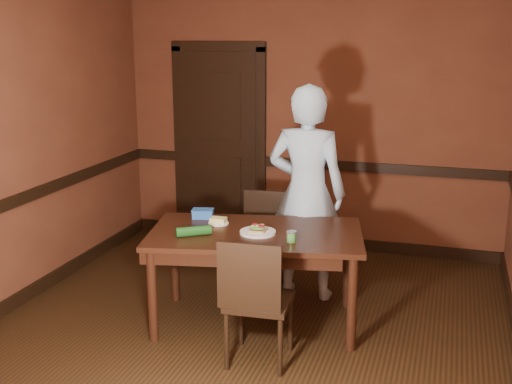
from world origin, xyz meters
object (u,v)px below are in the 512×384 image
Objects in this scene: chair_far at (259,244)px; sandwich_plate at (258,231)px; sauce_jar at (291,237)px; cheese_saucer at (218,221)px; chair_near at (260,299)px; dining_table at (256,278)px; person at (307,193)px; food_tub at (203,214)px.

chair_far reaches higher than sandwich_plate.
cheese_saucer is (-0.67, 0.27, -0.02)m from sauce_jar.
chair_far is 1.22m from chair_near.
dining_table is 1.84× the size of chair_far.
chair_near is 0.50× the size of person.
food_tub is at bearing -138.85° from chair_far.
person is (0.24, 0.68, 0.54)m from dining_table.
sandwich_plate is 0.61m from food_tub.
person reaches higher than cheese_saucer.
chair_near is 5.62× the size of cheese_saucer.
chair_far is 0.64m from cheese_saucer.
chair_near is at bearing 88.94° from person.
sandwich_plate is (-0.22, -0.72, -0.14)m from person.
dining_table is 19.37× the size of sauce_jar.
sauce_jar reaches higher than dining_table.
cheese_saucer is at bearing 158.08° from sauce_jar.
chair_near is (0.36, -1.17, 0.02)m from chair_far.
person is at bearing 95.51° from sauce_jar.
food_tub is at bearing 154.74° from sandwich_plate.
person is at bearing 73.32° from sandwich_plate.
sandwich_plate is at bearing 157.15° from sauce_jar.
person is 21.99× the size of sauce_jar.
food_tub is (-0.18, 0.12, 0.02)m from cheese_saucer.
chair_near is 0.63m from sandwich_plate.
chair_far is at bearing 70.04° from cheese_saucer.
person reaches higher than sauce_jar.
food_tub is at bearing 155.57° from sauce_jar.
person is 0.83m from cheese_saucer.
chair_far is at bearing 93.27° from dining_table.
food_tub is (-0.73, 0.78, 0.34)m from chair_near.
chair_far is 3.20× the size of sandwich_plate.
sauce_jar is (0.49, -0.77, 0.36)m from chair_far.
sandwich_plate is at bearing -38.48° from food_tub.
cheese_saucer is at bearing -46.16° from food_tub.
dining_table is 0.56m from sauce_jar.
person reaches higher than chair_far.
person is 9.32× the size of food_tub.
cheese_saucer is 0.21m from food_tub.
sandwich_plate is 1.67× the size of cheese_saucer.
chair_far is 0.76m from sandwich_plate.
food_tub is (-0.36, -0.39, 0.36)m from chair_far.
sauce_jar is 0.42× the size of food_tub.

